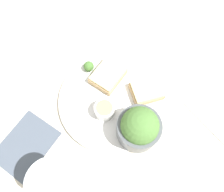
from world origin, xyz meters
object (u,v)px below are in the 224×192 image
(sauce_ramekin, at_px, (104,110))
(cheese_toast_near, at_px, (108,75))
(napkin, at_px, (26,145))
(cheese_toast_far, at_px, (147,91))
(fork, at_px, (207,125))
(salad_bowl, at_px, (139,127))
(wine_glass, at_px, (56,183))

(sauce_ramekin, relative_size, cheese_toast_near, 0.46)
(napkin, bearing_deg, sauce_ramekin, 176.51)
(sauce_ramekin, relative_size, cheese_toast_far, 0.58)
(napkin, bearing_deg, fork, 160.16)
(cheese_toast_near, height_order, cheese_toast_far, same)
(salad_bowl, height_order, wine_glass, wine_glass)
(sauce_ramekin, distance_m, fork, 0.26)
(fork, bearing_deg, napkin, -19.84)
(cheese_toast_far, bearing_deg, cheese_toast_near, -50.15)
(fork, bearing_deg, cheese_toast_far, -55.31)
(sauce_ramekin, distance_m, cheese_toast_near, 0.10)
(wine_glass, relative_size, napkin, 0.86)
(cheese_toast_far, bearing_deg, fork, 124.69)
(cheese_toast_far, height_order, napkin, cheese_toast_far)
(sauce_ramekin, height_order, cheese_toast_far, sauce_ramekin)
(fork, bearing_deg, cheese_toast_near, -53.31)
(cheese_toast_far, xyz_separation_m, napkin, (0.33, -0.01, -0.02))
(fork, bearing_deg, sauce_ramekin, -32.86)
(sauce_ramekin, bearing_deg, wine_glass, 36.65)
(salad_bowl, xyz_separation_m, napkin, (0.26, -0.09, -0.06))
(napkin, height_order, fork, same)
(sauce_ramekin, bearing_deg, fork, 147.14)
(napkin, xyz_separation_m, fork, (-0.43, 0.15, 0.00))
(cheese_toast_near, bearing_deg, cheese_toast_far, 129.85)
(cheese_toast_near, height_order, wine_glass, wine_glass)
(cheese_toast_near, bearing_deg, napkin, 15.52)
(salad_bowl, xyz_separation_m, cheese_toast_far, (-0.07, -0.08, -0.03))
(salad_bowl, relative_size, wine_glass, 0.67)
(cheese_toast_near, distance_m, fork, 0.28)
(salad_bowl, relative_size, napkin, 0.58)
(sauce_ramekin, xyz_separation_m, cheese_toast_far, (-0.12, -0.00, -0.01))
(sauce_ramekin, bearing_deg, cheese_toast_far, -179.80)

